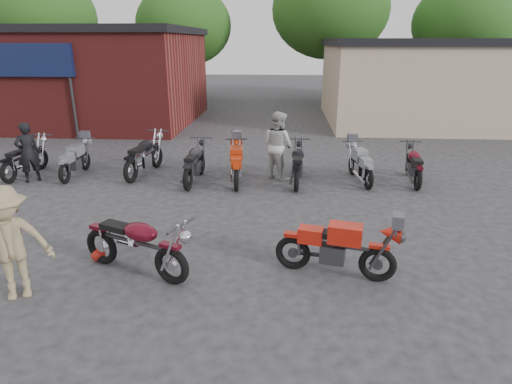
# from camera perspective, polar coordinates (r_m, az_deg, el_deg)

# --- Properties ---
(ground) EXTENTS (90.00, 90.00, 0.00)m
(ground) POSITION_cam_1_polar(r_m,az_deg,el_deg) (7.34, -8.18, -10.70)
(ground) COLOR #2C2B2E
(brick_building) EXTENTS (12.00, 8.00, 4.00)m
(brick_building) POSITION_cam_1_polar(r_m,az_deg,el_deg) (22.80, -24.07, 13.66)
(brick_building) COLOR maroon
(brick_building) RESTS_ON ground
(stucco_building) EXTENTS (10.00, 8.00, 3.50)m
(stucco_building) POSITION_cam_1_polar(r_m,az_deg,el_deg) (22.41, 22.89, 13.10)
(stucco_building) COLOR tan
(stucco_building) RESTS_ON ground
(tree_0) EXTENTS (6.56, 6.56, 8.20)m
(tree_0) POSITION_cam_1_polar(r_m,az_deg,el_deg) (32.15, -26.20, 18.38)
(tree_0) COLOR #244C14
(tree_0) RESTS_ON ground
(tree_1) EXTENTS (5.92, 5.92, 7.40)m
(tree_1) POSITION_cam_1_polar(r_m,az_deg,el_deg) (28.92, -9.47, 19.29)
(tree_1) COLOR #244C14
(tree_1) RESTS_ON ground
(tree_2) EXTENTS (7.04, 7.04, 8.80)m
(tree_2) POSITION_cam_1_polar(r_m,az_deg,el_deg) (28.32, 9.75, 20.70)
(tree_2) COLOR #244C14
(tree_2) RESTS_ON ground
(tree_3) EXTENTS (6.08, 6.08, 7.60)m
(tree_3) POSITION_cam_1_polar(r_m,az_deg,el_deg) (30.10, 25.80, 17.91)
(tree_3) COLOR #244C14
(tree_3) RESTS_ON ground
(vintage_motorcycle) EXTENTS (2.15, 1.42, 1.19)m
(vintage_motorcycle) POSITION_cam_1_polar(r_m,az_deg,el_deg) (7.25, -15.75, -6.35)
(vintage_motorcycle) COLOR #580B19
(vintage_motorcycle) RESTS_ON ground
(sportbike) EXTENTS (2.00, 1.04, 1.10)m
(sportbike) POSITION_cam_1_polar(r_m,az_deg,el_deg) (7.09, 10.80, -6.96)
(sportbike) COLOR red
(sportbike) RESTS_ON ground
(helmet) EXTENTS (0.30, 0.30, 0.23)m
(helmet) POSITION_cam_1_polar(r_m,az_deg,el_deg) (8.10, -20.28, -7.85)
(helmet) COLOR #B61C13
(helmet) RESTS_ON ground
(person_dark) EXTENTS (0.71, 0.69, 1.64)m
(person_dark) POSITION_cam_1_polar(r_m,az_deg,el_deg) (13.17, -28.12, 4.68)
(person_dark) COLOR black
(person_dark) RESTS_ON ground
(person_light) EXTENTS (1.15, 1.15, 1.88)m
(person_light) POSITION_cam_1_polar(r_m,az_deg,el_deg) (11.93, 2.98, 6.25)
(person_light) COLOR #BABAB6
(person_light) RESTS_ON ground
(person_tan) EXTENTS (1.31, 1.09, 1.77)m
(person_tan) POSITION_cam_1_polar(r_m,az_deg,el_deg) (7.22, -30.02, -5.98)
(person_tan) COLOR #99895F
(person_tan) RESTS_ON ground
(row_bike_0) EXTENTS (0.80, 2.00, 1.13)m
(row_bike_0) POSITION_cam_1_polar(r_m,az_deg,el_deg) (13.89, -28.43, 4.22)
(row_bike_0) COLOR black
(row_bike_0) RESTS_ON ground
(row_bike_1) EXTENTS (0.64, 1.83, 1.05)m
(row_bike_1) POSITION_cam_1_polar(r_m,az_deg,el_deg) (13.22, -23.00, 4.17)
(row_bike_1) COLOR gray
(row_bike_1) RESTS_ON ground
(row_bike_2) EXTENTS (1.06, 2.23, 1.24)m
(row_bike_2) POSITION_cam_1_polar(r_m,az_deg,el_deg) (12.71, -14.67, 4.97)
(row_bike_2) COLOR black
(row_bike_2) RESTS_ON ground
(row_bike_3) EXTENTS (0.74, 2.04, 1.17)m
(row_bike_3) POSITION_cam_1_polar(r_m,az_deg,el_deg) (11.77, -8.19, 4.11)
(row_bike_3) COLOR #242426
(row_bike_3) RESTS_ON ground
(row_bike_4) EXTENTS (0.85, 2.02, 1.14)m
(row_bike_4) POSITION_cam_1_polar(r_m,az_deg,el_deg) (11.62, -2.63, 4.01)
(row_bike_4) COLOR red
(row_bike_4) RESTS_ON ground
(row_bike_5) EXTENTS (0.75, 2.02, 1.16)m
(row_bike_5) POSITION_cam_1_polar(r_m,az_deg,el_deg) (11.62, 5.58, 3.97)
(row_bike_5) COLOR black
(row_bike_5) RESTS_ON ground
(row_bike_6) EXTENTS (0.89, 1.91, 1.07)m
(row_bike_6) POSITION_cam_1_polar(r_m,az_deg,el_deg) (12.02, 13.76, 3.81)
(row_bike_6) COLOR gray
(row_bike_6) RESTS_ON ground
(row_bike_7) EXTENTS (0.78, 1.90, 1.08)m
(row_bike_7) POSITION_cam_1_polar(r_m,az_deg,el_deg) (12.39, 20.33, 3.62)
(row_bike_7) COLOR #590B17
(row_bike_7) RESTS_ON ground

